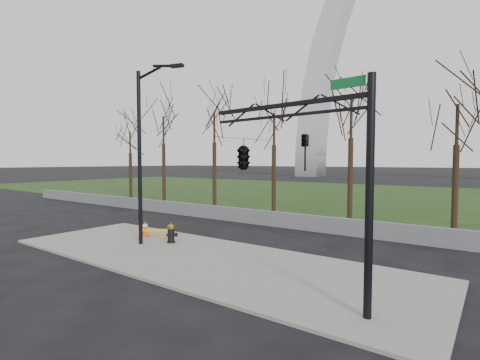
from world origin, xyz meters
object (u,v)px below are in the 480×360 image
Objects in this scene: fire_hydrant at (171,234)px; traffic_signal_mast at (263,154)px; street_light at (144,144)px; traffic_cone at (145,228)px.

traffic_signal_mast is at bearing -39.11° from fire_hydrant.
fire_hydrant is at bearing 34.29° from street_light.
traffic_signal_mast is (6.61, -2.43, 3.62)m from fire_hydrant.
fire_hydrant is 0.16× the size of traffic_signal_mast.
fire_hydrant is 1.18× the size of traffic_cone.
street_light is at bearing -148.70° from fire_hydrant.
traffic_cone is 4.57m from street_light.
fire_hydrant is 2.18m from traffic_cone.
fire_hydrant is 7.92m from traffic_signal_mast.
traffic_cone is (-2.17, 0.23, -0.04)m from fire_hydrant.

